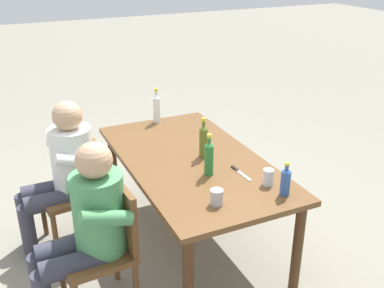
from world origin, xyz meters
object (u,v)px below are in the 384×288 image
at_px(cup_steel, 217,197).
at_px(bottle_blue, 286,181).
at_px(cup_glass, 268,177).
at_px(table_knife, 239,172).
at_px(chair_near_right, 107,241).
at_px(dining_table, 192,168).
at_px(bottle_green, 209,157).
at_px(chair_near_left, 79,184).
at_px(person_in_white_shirt, 63,169).
at_px(person_in_plaid_shirt, 87,224).
at_px(bottle_clear, 157,108).
at_px(bottle_olive, 203,140).

bearing_deg(cup_steel, bottle_blue, 80.16).
height_order(cup_glass, table_knife, cup_glass).
bearing_deg(bottle_blue, chair_near_right, -106.74).
relative_size(dining_table, bottle_blue, 7.82).
relative_size(bottle_green, table_knife, 1.27).
relative_size(chair_near_left, chair_near_right, 1.00).
distance_m(person_in_white_shirt, person_in_plaid_shirt, 0.81).
distance_m(bottle_blue, cup_steel, 0.46).
distance_m(person_in_plaid_shirt, table_knife, 1.10).
bearing_deg(dining_table, person_in_white_shirt, -114.34).
xyz_separation_m(person_in_plaid_shirt, bottle_clear, (-1.22, 0.92, 0.22)).
relative_size(bottle_green, cup_glass, 2.72).
height_order(dining_table, cup_steel, cup_steel).
bearing_deg(person_in_white_shirt, chair_near_left, 93.95).
xyz_separation_m(cup_glass, cup_steel, (0.08, -0.43, -0.01)).
bearing_deg(chair_near_left, bottle_olive, 64.98).
relative_size(bottle_clear, bottle_blue, 1.38).
relative_size(bottle_clear, cup_steel, 3.12).
height_order(bottle_clear, bottle_blue, bottle_clear).
relative_size(person_in_white_shirt, bottle_green, 3.87).
xyz_separation_m(chair_near_right, cup_steel, (0.25, 0.65, 0.30)).
distance_m(chair_near_right, bottle_green, 0.88).
distance_m(person_in_plaid_shirt, bottle_clear, 1.55).
bearing_deg(chair_near_left, cup_steel, 31.40).
bearing_deg(cup_steel, bottle_clear, 173.57).
xyz_separation_m(chair_near_left, bottle_clear, (-0.41, 0.81, 0.38)).
bearing_deg(bottle_green, cup_steel, -20.27).
height_order(person_in_white_shirt, bottle_clear, person_in_white_shirt).
distance_m(dining_table, cup_glass, 0.66).
distance_m(dining_table, chair_near_left, 0.90).
bearing_deg(person_in_plaid_shirt, chair_near_left, 172.37).
bearing_deg(bottle_clear, chair_near_right, -33.76).
bearing_deg(bottle_clear, bottle_blue, 10.53).
relative_size(person_in_plaid_shirt, cup_steel, 11.60).
bearing_deg(chair_near_right, person_in_plaid_shirt, -87.17).
bearing_deg(person_in_plaid_shirt, bottle_clear, 142.96).
distance_m(chair_near_right, cup_glass, 1.13).
bearing_deg(person_in_plaid_shirt, dining_table, 114.34).
bearing_deg(table_knife, bottle_clear, -171.32).
distance_m(bottle_green, bottle_olive, 0.29).
bearing_deg(chair_near_right, bottle_blue, 73.26).
bearing_deg(dining_table, bottle_olive, 90.86).
height_order(person_in_plaid_shirt, cup_glass, person_in_plaid_shirt).
distance_m(dining_table, bottle_clear, 0.85).
height_order(dining_table, chair_near_left, chair_near_left).
height_order(dining_table, chair_near_right, chair_near_right).
relative_size(bottle_blue, table_knife, 0.95).
bearing_deg(person_in_white_shirt, bottle_green, 52.73).
height_order(dining_table, bottle_blue, bottle_blue).
bearing_deg(bottle_green, person_in_plaid_shirt, -81.99).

